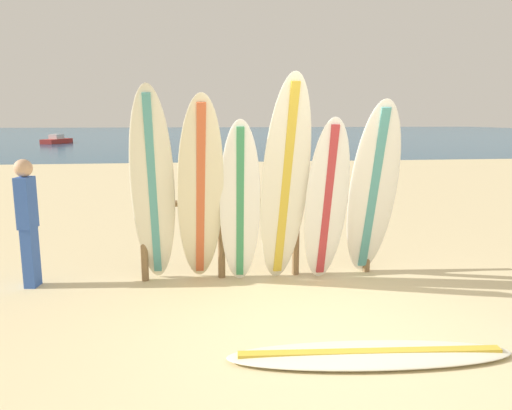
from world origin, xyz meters
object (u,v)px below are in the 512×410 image
(surfboard_leaning_center_right, at_px, (327,202))
(beachgoer_standing, at_px, (27,218))
(small_boat_offshore, at_px, (57,140))
(surfboard_rack, at_px, (259,223))
(surfboard_leaning_right, at_px, (373,193))
(surfboard_leaning_center, at_px, (285,184))
(surfboard_lying_on_sand, at_px, (370,355))
(surfboard_leaning_far_left, at_px, (153,189))
(surfboard_leaning_left, at_px, (200,195))
(surfboard_leaning_center_left, at_px, (240,205))

(surfboard_leaning_center_right, bearing_deg, beachgoer_standing, 174.21)
(beachgoer_standing, height_order, small_boat_offshore, beachgoer_standing)
(surfboard_rack, height_order, small_boat_offshore, surfboard_rack)
(surfboard_rack, bearing_deg, surfboard_leaning_right, -15.12)
(surfboard_leaning_center, height_order, surfboard_lying_on_sand, surfboard_leaning_center)
(surfboard_leaning_right, height_order, beachgoer_standing, surfboard_leaning_right)
(surfboard_leaning_far_left, xyz_separation_m, beachgoer_standing, (-1.47, 0.22, -0.34))
(surfboard_leaning_left, distance_m, surfboard_leaning_center_left, 0.48)
(surfboard_leaning_center_left, height_order, surfboard_leaning_center_right, surfboard_leaning_center_right)
(surfboard_leaning_far_left, height_order, surfboard_lying_on_sand, surfboard_leaning_far_left)
(surfboard_leaning_left, relative_size, surfboard_leaning_center_left, 1.13)
(surfboard_leaning_right, bearing_deg, surfboard_leaning_center_left, -179.92)
(surfboard_leaning_right, relative_size, surfboard_lying_on_sand, 0.90)
(surfboard_leaning_center, bearing_deg, surfboard_leaning_far_left, 174.21)
(surfboard_leaning_far_left, bearing_deg, surfboard_leaning_left, -13.63)
(small_boat_offshore, bearing_deg, surfboard_leaning_left, -72.53)
(surfboard_leaning_far_left, distance_m, surfboard_leaning_right, 2.60)
(surfboard_rack, height_order, surfboard_leaning_left, surfboard_leaning_left)
(surfboard_leaning_right, xyz_separation_m, surfboard_lying_on_sand, (-0.69, -1.90, -1.07))
(surfboard_leaning_left, height_order, surfboard_leaning_center, surfboard_leaning_center)
(surfboard_rack, distance_m, surfboard_leaning_center_left, 0.54)
(surfboard_leaning_left, relative_size, beachgoer_standing, 1.48)
(surfboard_leaning_center, bearing_deg, surfboard_leaning_left, 178.67)
(surfboard_leaning_far_left, distance_m, surfboard_leaning_center, 1.53)
(surfboard_lying_on_sand, xyz_separation_m, small_boat_offshore, (-12.07, 35.87, 0.22))
(surfboard_rack, distance_m, surfboard_leaning_center_right, 0.91)
(surfboard_leaning_center_left, bearing_deg, surfboard_leaning_center, -6.33)
(surfboard_rack, distance_m, surfboard_lying_on_sand, 2.44)
(surfboard_leaning_center, distance_m, beachgoer_standing, 3.04)
(surfboard_rack, distance_m, small_boat_offshore, 35.51)
(surfboard_lying_on_sand, relative_size, beachgoer_standing, 1.61)
(surfboard_leaning_left, xyz_separation_m, surfboard_leaning_center, (0.98, -0.02, 0.11))
(surfboard_rack, height_order, surfboard_leaning_center, surfboard_leaning_center)
(beachgoer_standing, bearing_deg, surfboard_leaning_far_left, -8.68)
(surfboard_leaning_far_left, height_order, surfboard_leaning_center_left, surfboard_leaning_far_left)
(surfboard_leaning_center, relative_size, surfboard_leaning_right, 1.12)
(surfboard_lying_on_sand, bearing_deg, surfboard_leaning_center, 102.07)
(beachgoer_standing, bearing_deg, surfboard_lying_on_sand, -33.21)
(surfboard_rack, xyz_separation_m, surfboard_leaning_far_left, (-1.27, -0.26, 0.48))
(small_boat_offshore, bearing_deg, surfboard_leaning_far_left, -73.31)
(surfboard_rack, relative_size, surfboard_leaning_center, 1.19)
(surfboard_leaning_center_right, relative_size, surfboard_lying_on_sand, 0.82)
(surfboard_leaning_center, distance_m, small_boat_offshore, 35.99)
(surfboard_rack, height_order, surfboard_leaning_right, surfboard_leaning_right)
(surfboard_leaning_right, bearing_deg, surfboard_leaning_left, -178.97)
(surfboard_leaning_left, distance_m, surfboard_lying_on_sand, 2.55)
(surfboard_rack, distance_m, beachgoer_standing, 2.75)
(surfboard_leaning_center_left, bearing_deg, surfboard_leaning_right, 0.08)
(surfboard_leaning_right, height_order, small_boat_offshore, surfboard_leaning_right)
(surfboard_leaning_center, height_order, surfboard_leaning_center_right, surfboard_leaning_center)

